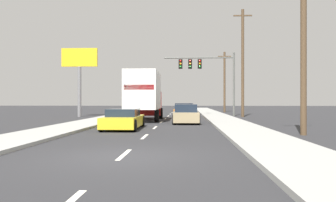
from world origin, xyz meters
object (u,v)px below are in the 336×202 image
at_px(car_orange, 184,111).
at_px(utility_pole_mid, 243,62).
at_px(car_tan, 186,114).
at_px(utility_pole_far, 224,81).
at_px(car_yellow, 124,119).
at_px(traffic_signal_mast, 201,68).
at_px(roadside_billboard, 79,69).
at_px(box_truck, 144,94).
at_px(utility_pole_near, 304,43).

xyz_separation_m(car_orange, utility_pole_mid, (5.70, 1.32, 4.78)).
height_order(car_tan, utility_pole_far, utility_pole_far).
relative_size(car_yellow, car_orange, 1.10).
distance_m(car_yellow, traffic_signal_mast, 17.43).
bearing_deg(roadside_billboard, utility_pole_mid, 1.05).
distance_m(car_tan, roadside_billboard, 14.39).
distance_m(car_orange, utility_pole_far, 16.08).
height_order(box_truck, car_orange, box_truck).
bearing_deg(car_tan, box_truck, 140.76).
height_order(car_tan, traffic_signal_mast, traffic_signal_mast).
bearing_deg(utility_pole_far, car_tan, -103.28).
relative_size(car_tan, utility_pole_mid, 0.44).
xyz_separation_m(utility_pole_far, roadside_billboard, (-15.84, -13.65, 0.49)).
bearing_deg(roadside_billboard, car_orange, -5.66).
relative_size(car_orange, utility_pole_far, 0.51).
bearing_deg(box_truck, car_yellow, -91.63).
bearing_deg(car_tan, car_orange, 91.02).
distance_m(utility_pole_far, roadside_billboard, 20.91).
xyz_separation_m(utility_pole_near, utility_pole_mid, (0.11, 17.37, 1.11)).
xyz_separation_m(car_orange, roadside_billboard, (-10.38, 1.03, 4.15)).
bearing_deg(box_truck, car_tan, -39.24).
xyz_separation_m(box_truck, roadside_billboard, (-7.24, 6.23, 2.63)).
bearing_deg(utility_pole_far, roadside_billboard, -139.25).
xyz_separation_m(car_yellow, utility_pole_mid, (9.06, 14.34, 4.86)).
bearing_deg(utility_pole_mid, car_orange, -166.94).
distance_m(utility_pole_near, roadside_billboard, 23.38).
distance_m(utility_pole_near, utility_pole_mid, 17.40).
distance_m(traffic_signal_mast, utility_pole_far, 12.23).
relative_size(traffic_signal_mast, utility_pole_far, 0.88).
relative_size(car_yellow, utility_pole_mid, 0.44).
xyz_separation_m(car_orange, car_tan, (0.14, -7.87, -0.00)).
bearing_deg(utility_pole_far, box_truck, -113.39).
xyz_separation_m(traffic_signal_mast, utility_pole_near, (3.82, -19.08, -0.69)).
bearing_deg(roadside_billboard, utility_pole_near, -46.91).
bearing_deg(car_yellow, traffic_signal_mast, 72.27).
distance_m(traffic_signal_mast, roadside_billboard, 12.32).
xyz_separation_m(traffic_signal_mast, utility_pole_mid, (3.93, -1.71, 0.42)).
height_order(box_truck, car_tan, box_truck).
distance_m(box_truck, traffic_signal_mast, 10.00).
relative_size(car_orange, traffic_signal_mast, 0.58).
bearing_deg(car_yellow, car_orange, 75.55).
bearing_deg(traffic_signal_mast, utility_pole_mid, -23.60).
xyz_separation_m(box_truck, car_orange, (3.13, 5.20, -1.52)).
bearing_deg(car_yellow, utility_pole_near, -18.67).
relative_size(traffic_signal_mast, roadside_billboard, 1.07).
height_order(car_tan, roadside_billboard, roadside_billboard).
relative_size(car_tan, roadside_billboard, 0.67).
height_order(utility_pole_near, utility_pole_far, utility_pole_near).
bearing_deg(box_truck, utility_pole_mid, 36.42).
height_order(traffic_signal_mast, utility_pole_mid, utility_pole_mid).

